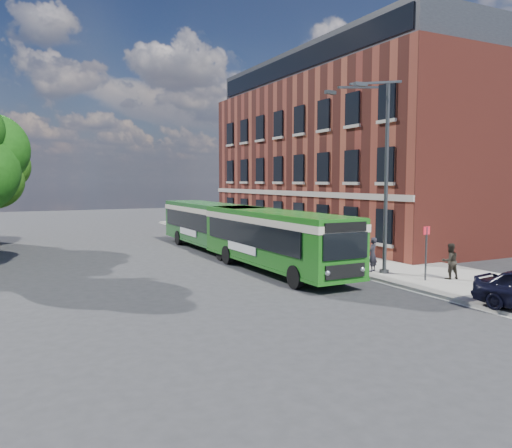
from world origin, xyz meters
TOP-DOWN VIEW (x-y plane):
  - ground at (0.00, 0.00)m, footprint 120.00×120.00m
  - pavement at (7.00, 8.00)m, footprint 6.00×48.00m
  - kerb_line at (3.95, 8.00)m, footprint 0.12×48.00m
  - brick_office at (14.00, 12.00)m, footprint 12.10×26.00m
  - street_lamp at (4.84, -2.00)m, footprint 2.96×2.38m
  - bus_stop_sign at (5.60, -4.20)m, footprint 0.35×0.08m
  - bus_front at (1.09, 1.46)m, footprint 2.70×11.82m
  - bus_rear at (1.26, 10.13)m, footprint 2.67×12.58m
  - pedestrian_a at (4.90, -1.50)m, footprint 0.72×0.64m
  - pedestrian_b at (6.80, -4.46)m, footprint 0.90×0.78m

SIDE VIEW (x-z plane):
  - ground at x=0.00m, z-range 0.00..0.00m
  - kerb_line at x=3.95m, z-range 0.00..0.01m
  - pavement at x=7.00m, z-range 0.00..0.15m
  - pedestrian_b at x=6.80m, z-range 0.15..1.75m
  - pedestrian_a at x=4.90m, z-range 0.15..1.81m
  - bus_stop_sign at x=5.60m, z-range 0.25..2.77m
  - bus_front at x=1.09m, z-range 0.32..3.34m
  - bus_rear at x=1.26m, z-range 0.32..3.34m
  - street_lamp at x=4.84m, z-range 0.29..9.29m
  - brick_office at x=14.00m, z-range -0.13..14.07m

